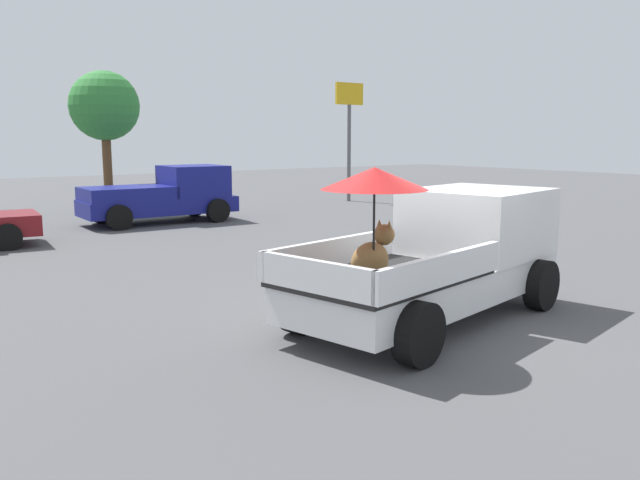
% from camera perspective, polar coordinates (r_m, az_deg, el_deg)
% --- Properties ---
extents(ground_plane, '(80.00, 80.00, 0.00)m').
position_cam_1_polar(ground_plane, '(9.98, 9.47, -6.98)').
color(ground_plane, '#4C4C4F').
extents(pickup_truck_main, '(5.32, 3.07, 2.36)m').
position_cam_1_polar(pickup_truck_main, '(10.07, 10.87, -1.11)').
color(pickup_truck_main, black).
rests_on(pickup_truck_main, ground).
extents(pickup_truck_red, '(4.84, 2.26, 1.80)m').
position_cam_1_polar(pickup_truck_red, '(21.45, -13.45, 3.85)').
color(pickup_truck_red, black).
rests_on(pickup_truck_red, ground).
extents(motel_sign, '(1.40, 0.16, 4.96)m').
position_cam_1_polar(motel_sign, '(27.84, 2.58, 10.64)').
color(motel_sign, '#59595B').
rests_on(motel_sign, ground).
extents(tree_by_lot, '(2.45, 2.45, 5.04)m').
position_cam_1_polar(tree_by_lot, '(24.66, -18.41, 11.02)').
color(tree_by_lot, brown).
rests_on(tree_by_lot, ground).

